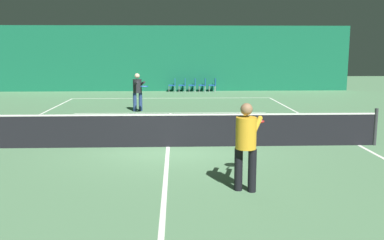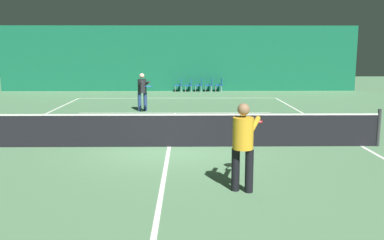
{
  "view_description": "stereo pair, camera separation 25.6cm",
  "coord_description": "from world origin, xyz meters",
  "px_view_note": "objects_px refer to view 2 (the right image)",
  "views": [
    {
      "loc": [
        0.23,
        -11.84,
        2.77
      ],
      "look_at": [
        0.63,
        -1.34,
        1.0
      ],
      "focal_mm": 40.0,
      "sensor_mm": 36.0,
      "label": 1
    },
    {
      "loc": [
        0.49,
        -11.84,
        2.77
      ],
      "look_at": [
        0.63,
        -1.34,
        1.0
      ],
      "focal_mm": 40.0,
      "sensor_mm": 36.0,
      "label": 2
    }
  ],
  "objects_px": {
    "player_far": "(142,89)",
    "tennis_net": "(169,129)",
    "courtside_chair_1": "(190,84)",
    "courtside_chair_4": "(220,84)",
    "courtside_chair_2": "(200,84)",
    "player_near": "(243,140)",
    "courtside_chair_3": "(210,84)",
    "courtside_chair_0": "(180,84)"
  },
  "relations": [
    {
      "from": "player_far",
      "to": "tennis_net",
      "type": "bearing_deg",
      "value": -10.18
    },
    {
      "from": "courtside_chair_1",
      "to": "courtside_chair_4",
      "type": "xyz_separation_m",
      "value": [
        1.92,
        0.0,
        0.0
      ]
    },
    {
      "from": "tennis_net",
      "to": "courtside_chair_1",
      "type": "height_order",
      "value": "tennis_net"
    },
    {
      "from": "courtside_chair_2",
      "to": "courtside_chair_4",
      "type": "distance_m",
      "value": 1.28
    },
    {
      "from": "player_near",
      "to": "player_far",
      "type": "bearing_deg",
      "value": 37.72
    },
    {
      "from": "courtside_chair_3",
      "to": "courtside_chair_4",
      "type": "height_order",
      "value": "same"
    },
    {
      "from": "courtside_chair_3",
      "to": "courtside_chair_4",
      "type": "relative_size",
      "value": 1.0
    },
    {
      "from": "courtside_chair_0",
      "to": "courtside_chair_4",
      "type": "xyz_separation_m",
      "value": [
        2.57,
        0.0,
        0.0
      ]
    },
    {
      "from": "tennis_net",
      "to": "courtside_chair_2",
      "type": "xyz_separation_m",
      "value": [
        1.34,
        15.39,
        -0.03
      ]
    },
    {
      "from": "courtside_chair_3",
      "to": "player_far",
      "type": "bearing_deg",
      "value": -22.14
    },
    {
      "from": "player_far",
      "to": "courtside_chair_2",
      "type": "height_order",
      "value": "player_far"
    },
    {
      "from": "player_near",
      "to": "courtside_chair_2",
      "type": "distance_m",
      "value": 19.2
    },
    {
      "from": "courtside_chair_2",
      "to": "courtside_chair_4",
      "type": "relative_size",
      "value": 1.0
    },
    {
      "from": "player_far",
      "to": "courtside_chair_4",
      "type": "height_order",
      "value": "player_far"
    },
    {
      "from": "player_near",
      "to": "courtside_chair_1",
      "type": "distance_m",
      "value": 19.22
    },
    {
      "from": "tennis_net",
      "to": "courtside_chair_1",
      "type": "xyz_separation_m",
      "value": [
        0.7,
        15.39,
        -0.03
      ]
    },
    {
      "from": "courtside_chair_3",
      "to": "courtside_chair_0",
      "type": "bearing_deg",
      "value": -90.0
    },
    {
      "from": "courtside_chair_2",
      "to": "courtside_chair_4",
      "type": "height_order",
      "value": "same"
    },
    {
      "from": "tennis_net",
      "to": "courtside_chair_0",
      "type": "height_order",
      "value": "tennis_net"
    },
    {
      "from": "tennis_net",
      "to": "courtside_chair_0",
      "type": "distance_m",
      "value": 15.39
    },
    {
      "from": "courtside_chair_2",
      "to": "courtside_chair_3",
      "type": "height_order",
      "value": "same"
    },
    {
      "from": "player_near",
      "to": "courtside_chair_2",
      "type": "relative_size",
      "value": 2.07
    },
    {
      "from": "courtside_chair_1",
      "to": "tennis_net",
      "type": "bearing_deg",
      "value": -2.61
    },
    {
      "from": "player_far",
      "to": "courtside_chair_0",
      "type": "xyz_separation_m",
      "value": [
        1.51,
        8.43,
        -0.49
      ]
    },
    {
      "from": "player_near",
      "to": "player_far",
      "type": "relative_size",
      "value": 1.04
    },
    {
      "from": "courtside_chair_1",
      "to": "courtside_chair_2",
      "type": "xyz_separation_m",
      "value": [
        0.64,
        0.0,
        0.0
      ]
    },
    {
      "from": "courtside_chair_3",
      "to": "courtside_chair_4",
      "type": "xyz_separation_m",
      "value": [
        0.64,
        0.0,
        0.0
      ]
    },
    {
      "from": "courtside_chair_0",
      "to": "courtside_chair_3",
      "type": "distance_m",
      "value": 1.92
    },
    {
      "from": "tennis_net",
      "to": "courtside_chair_1",
      "type": "distance_m",
      "value": 15.41
    },
    {
      "from": "player_near",
      "to": "tennis_net",
      "type": "bearing_deg",
      "value": 44.68
    },
    {
      "from": "courtside_chair_4",
      "to": "tennis_net",
      "type": "bearing_deg",
      "value": -9.68
    },
    {
      "from": "player_far",
      "to": "courtside_chair_3",
      "type": "distance_m",
      "value": 9.11
    },
    {
      "from": "tennis_net",
      "to": "player_near",
      "type": "xyz_separation_m",
      "value": [
        1.59,
        -3.8,
        0.5
      ]
    },
    {
      "from": "player_near",
      "to": "courtside_chair_4",
      "type": "relative_size",
      "value": 2.07
    },
    {
      "from": "courtside_chair_1",
      "to": "courtside_chair_3",
      "type": "bearing_deg",
      "value": 90.0
    },
    {
      "from": "courtside_chair_0",
      "to": "courtside_chair_4",
      "type": "distance_m",
      "value": 2.57
    },
    {
      "from": "tennis_net",
      "to": "player_near",
      "type": "bearing_deg",
      "value": -67.29
    },
    {
      "from": "courtside_chair_0",
      "to": "courtside_chair_2",
      "type": "height_order",
      "value": "same"
    },
    {
      "from": "courtside_chair_4",
      "to": "courtside_chair_1",
      "type": "bearing_deg",
      "value": -90.0
    },
    {
      "from": "player_far",
      "to": "courtside_chair_0",
      "type": "height_order",
      "value": "player_far"
    },
    {
      "from": "tennis_net",
      "to": "player_far",
      "type": "bearing_deg",
      "value": 101.73
    },
    {
      "from": "courtside_chair_0",
      "to": "courtside_chair_1",
      "type": "xyz_separation_m",
      "value": [
        0.64,
        0.0,
        0.0
      ]
    }
  ]
}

